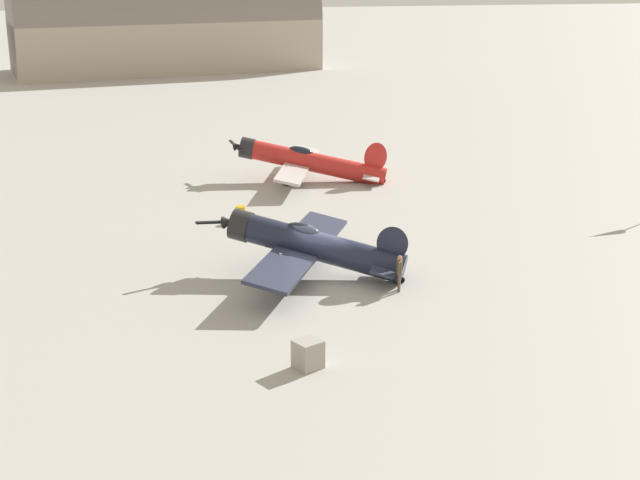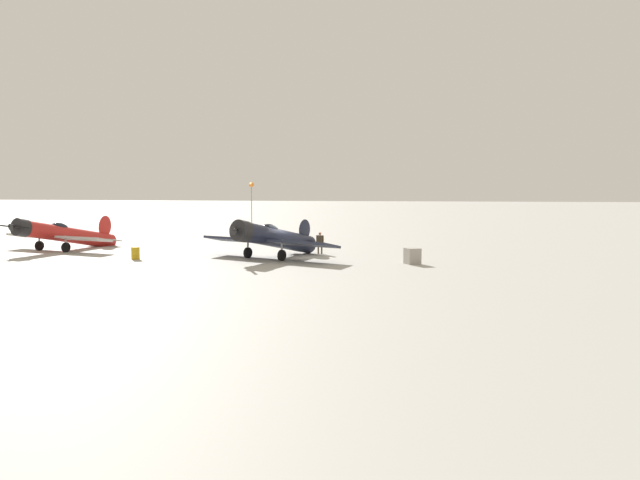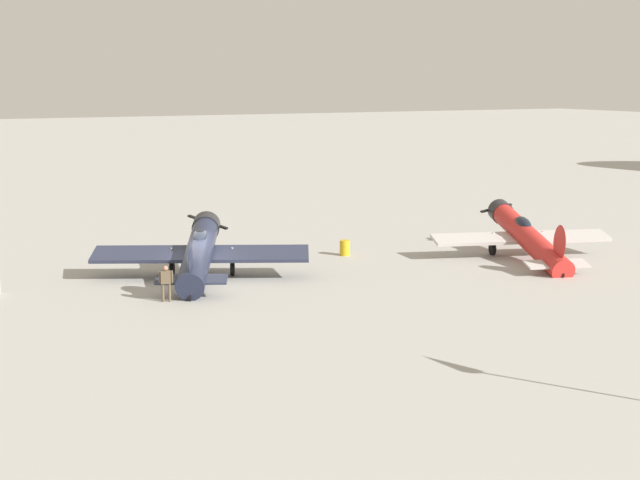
% 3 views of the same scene
% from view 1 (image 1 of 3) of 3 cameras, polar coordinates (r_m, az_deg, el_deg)
% --- Properties ---
extents(ground_plane, '(400.00, 400.00, 0.00)m').
position_cam_1_polar(ground_plane, '(45.33, -0.00, -2.17)').
color(ground_plane, '#A8A59E').
extents(airplane_foreground, '(11.10, 10.01, 3.06)m').
position_cam_1_polar(airplane_foreground, '(44.97, -0.62, -0.30)').
color(airplane_foreground, '#1E2338').
rests_on(airplane_foreground, ground_plane).
extents(airplane_mid_apron, '(10.65, 10.34, 3.19)m').
position_cam_1_polar(airplane_mid_apron, '(63.35, -0.74, 4.78)').
color(airplane_mid_apron, red).
rests_on(airplane_mid_apron, ground_plane).
extents(ground_crew_mechanic, '(0.64, 0.37, 1.72)m').
position_cam_1_polar(ground_crew_mechanic, '(43.17, 4.84, -1.80)').
color(ground_crew_mechanic, brown).
rests_on(ground_crew_mechanic, ground_plane).
extents(equipment_crate, '(1.25, 1.27, 1.09)m').
position_cam_1_polar(equipment_crate, '(35.56, -0.73, -6.94)').
color(equipment_crate, '#9E998E').
rests_on(equipment_crate, ground_plane).
extents(fuel_drum, '(0.63, 0.63, 0.91)m').
position_cam_1_polar(fuel_drum, '(54.24, -4.83, 1.59)').
color(fuel_drum, gold).
rests_on(fuel_drum, ground_plane).
extents(distant_hangar, '(21.36, 39.17, 14.61)m').
position_cam_1_polar(distant_hangar, '(122.67, -9.41, 12.61)').
color(distant_hangar, '#ADA393').
rests_on(distant_hangar, ground_plane).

